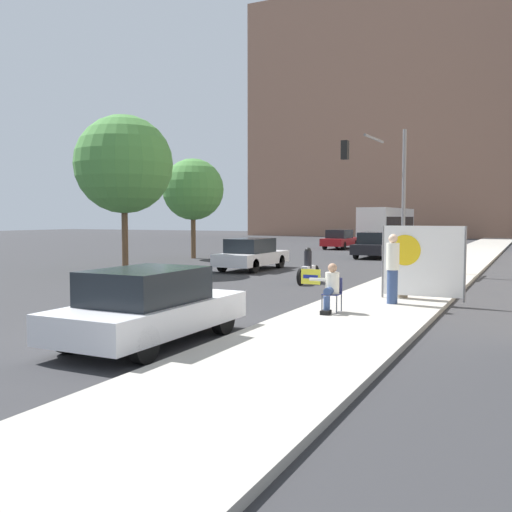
% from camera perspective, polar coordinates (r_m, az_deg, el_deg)
% --- Properties ---
extents(ground_plane, '(160.00, 160.00, 0.00)m').
position_cam_1_polar(ground_plane, '(12.32, -9.88, -7.53)').
color(ground_plane, '#303033').
extents(sidewalk_curb, '(3.26, 90.00, 0.13)m').
position_cam_1_polar(sidewalk_curb, '(25.13, 17.61, -1.69)').
color(sidewalk_curb, '#A8A399').
rests_on(sidewalk_curb, ground_plane).
extents(building_backdrop_far, '(52.00, 12.00, 30.51)m').
position_cam_1_polar(building_backdrop_far, '(76.27, 19.56, 13.35)').
color(building_backdrop_far, '#936B56').
rests_on(building_backdrop_far, ground_plane).
extents(seated_protester, '(0.98, 0.77, 1.18)m').
position_cam_1_polar(seated_protester, '(13.91, 7.43, -3.02)').
color(seated_protester, '#474C56').
rests_on(seated_protester, sidewalk_curb).
extents(jogger_on_sidewalk, '(0.34, 0.34, 1.85)m').
position_cam_1_polar(jogger_on_sidewalk, '(15.56, 13.50, -1.17)').
color(jogger_on_sidewalk, '#334775').
rests_on(jogger_on_sidewalk, sidewalk_curb).
extents(pedestrian_behind, '(0.34, 0.34, 1.80)m').
position_cam_1_polar(pedestrian_behind, '(16.75, 14.51, -0.94)').
color(pedestrian_behind, '#756651').
rests_on(pedestrian_behind, sidewalk_curb).
extents(protest_banner, '(2.28, 0.06, 2.06)m').
position_cam_1_polar(protest_banner, '(16.47, 16.27, -0.48)').
color(protest_banner, slate).
rests_on(protest_banner, sidewalk_curb).
extents(traffic_light_pole, '(2.89, 2.66, 6.02)m').
position_cam_1_polar(traffic_light_pole, '(25.58, 12.46, 7.70)').
color(traffic_light_pole, slate).
rests_on(traffic_light_pole, sidewalk_curb).
extents(parked_car_curbside, '(1.88, 4.30, 1.45)m').
position_cam_1_polar(parked_car_curbside, '(11.14, -10.61, -4.96)').
color(parked_car_curbside, silver).
rests_on(parked_car_curbside, ground_plane).
extents(car_on_road_nearest, '(1.80, 4.51, 1.46)m').
position_cam_1_polar(car_on_road_nearest, '(26.24, -0.45, 0.18)').
color(car_on_road_nearest, silver).
rests_on(car_on_road_nearest, ground_plane).
extents(car_on_road_midblock, '(1.82, 4.79, 1.54)m').
position_cam_1_polar(car_on_road_midblock, '(35.03, 11.88, 1.08)').
color(car_on_road_midblock, black).
rests_on(car_on_road_midblock, ground_plane).
extents(car_on_road_distant, '(1.70, 4.62, 1.48)m').
position_cam_1_polar(car_on_road_distant, '(44.45, 8.39, 1.66)').
color(car_on_road_distant, maroon).
rests_on(car_on_road_distant, ground_plane).
extents(city_bus_on_road, '(2.52, 11.88, 3.27)m').
position_cam_1_polar(city_bus_on_road, '(53.95, 13.01, 3.21)').
color(city_bus_on_road, silver).
rests_on(city_bus_on_road, ground_plane).
extents(motorcycle_on_road, '(0.28, 2.07, 1.32)m').
position_cam_1_polar(motorcycle_on_road, '(21.10, 5.24, -1.20)').
color(motorcycle_on_road, silver).
rests_on(motorcycle_on_road, ground_plane).
extents(street_tree_near_curb, '(4.39, 4.39, 6.99)m').
position_cam_1_polar(street_tree_near_curb, '(26.50, -13.08, 8.90)').
color(street_tree_near_curb, brown).
rests_on(street_tree_near_curb, ground_plane).
extents(street_tree_midblock, '(3.61, 3.61, 5.88)m').
position_cam_1_polar(street_tree_midblock, '(33.97, -6.32, 6.62)').
color(street_tree_midblock, brown).
rests_on(street_tree_midblock, ground_plane).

